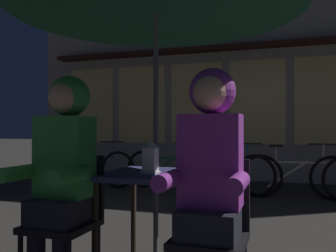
{
  "coord_description": "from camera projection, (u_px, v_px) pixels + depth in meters",
  "views": [
    {
      "loc": [
        0.9,
        -2.43,
        1.05
      ],
      "look_at": [
        0.0,
        0.27,
        1.07
      ],
      "focal_mm": 39.07,
      "sensor_mm": 36.0,
      "label": 1
    }
  ],
  "objects": [
    {
      "name": "person_left_hooded",
      "position": [
        63.0,
        160.0,
        2.34
      ],
      "size": [
        0.45,
        0.56,
        1.4
      ],
      "color": "black",
      "rests_on": "ground_plane"
    },
    {
      "name": "bicycle_third",
      "position": [
        223.0,
        173.0,
        5.88
      ],
      "size": [
        1.67,
        0.27,
        0.84
      ],
      "color": "black",
      "rests_on": "ground_plane"
    },
    {
      "name": "bicycle_nearest",
      "position": [
        93.0,
        168.0,
        6.64
      ],
      "size": [
        1.68,
        0.09,
        0.84
      ],
      "color": "black",
      "rests_on": "ground_plane"
    },
    {
      "name": "person_right_hooded",
      "position": [
        210.0,
        165.0,
        2.04
      ],
      "size": [
        0.45,
        0.56,
        1.4
      ],
      "color": "black",
      "rests_on": "ground_plane"
    },
    {
      "name": "bicycle_second",
      "position": [
        166.0,
        169.0,
        6.37
      ],
      "size": [
        1.65,
        0.39,
        0.84
      ],
      "color": "black",
      "rests_on": "ground_plane"
    },
    {
      "name": "bicycle_fourth",
      "position": [
        296.0,
        176.0,
        5.5
      ],
      "size": [
        1.68,
        0.18,
        0.84
      ],
      "color": "black",
      "rests_on": "ground_plane"
    },
    {
      "name": "shopfront_building",
      "position": [
        258.0,
        32.0,
        7.64
      ],
      "size": [
        10.0,
        0.93,
        6.2
      ],
      "color": "#9E9389",
      "rests_on": "ground_plane"
    },
    {
      "name": "chair_right",
      "position": [
        212.0,
        226.0,
        2.09
      ],
      "size": [
        0.4,
        0.4,
        0.87
      ],
      "color": "black",
      "rests_on": "ground_plane"
    },
    {
      "name": "chair_left",
      "position": [
        68.0,
        214.0,
        2.39
      ],
      "size": [
        0.4,
        0.4,
        0.87
      ],
      "color": "black",
      "rests_on": "ground_plane"
    },
    {
      "name": "lantern",
      "position": [
        150.0,
        156.0,
        2.52
      ],
      "size": [
        0.11,
        0.11,
        0.23
      ],
      "color": "white",
      "rests_on": "cafe_table"
    },
    {
      "name": "cafe_table",
      "position": [
        156.0,
        187.0,
        2.59
      ],
      "size": [
        0.72,
        0.72,
        0.74
      ],
      "color": "navy",
      "rests_on": "ground_plane"
    }
  ]
}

